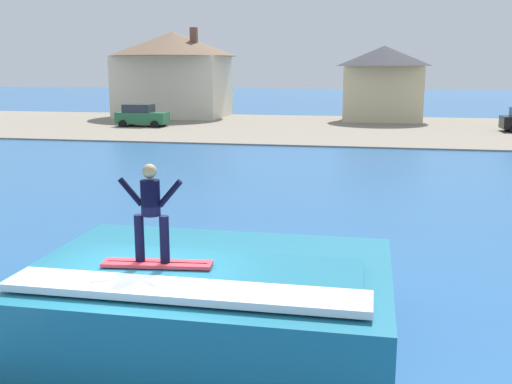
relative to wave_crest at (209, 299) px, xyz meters
The scene contains 8 objects.
ground_plane 1.43m from the wave_crest, 134.76° to the right, with size 260.00×260.00×0.00m, color #275B95.
wave_crest is the anchor object (origin of this frame).
surfboard 1.23m from the wave_crest, 142.02° to the right, with size 1.88×0.58×0.06m.
surfer 2.03m from the wave_crest, 144.80° to the right, with size 1.11×0.32×1.67m.
shoreline_bank 37.91m from the wave_crest, 91.34° to the left, with size 120.00×22.96×0.10m.
car_near_shore 39.06m from the wave_crest, 113.40° to the left, with size 4.08×2.06×1.86m.
house_with_chimney 48.62m from the wave_crest, 109.39° to the left, with size 12.11×12.11×8.31m.
house_small_cottage 45.05m from the wave_crest, 85.56° to the left, with size 8.31×8.31×6.59m.
Camera 1 is at (3.62, -8.78, 4.73)m, focal length 42.00 mm.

